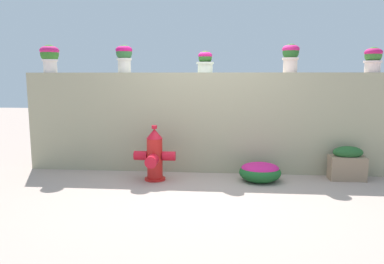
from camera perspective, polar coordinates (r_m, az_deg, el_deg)
The scene contains 10 objects.
ground_plane at distance 5.04m, azimuth 1.60°, elevation -9.00°, with size 24.00×24.00×0.00m, color #A59084.
stone_wall at distance 5.95m, azimuth 2.27°, elevation 1.46°, with size 5.75×0.28×1.57m, color tan.
potted_plant_0 at distance 6.54m, azimuth -20.85°, elevation 10.84°, with size 0.30×0.30×0.44m.
potted_plant_1 at distance 6.14m, azimuth -10.29°, elevation 11.38°, with size 0.26×0.26×0.44m.
potted_plant_2 at distance 5.88m, azimuth 2.02°, elevation 10.76°, with size 0.27×0.27×0.33m.
potted_plant_3 at distance 5.98m, azimuth 14.78°, elevation 11.24°, with size 0.26×0.26×0.43m.
potted_plant_4 at distance 6.31m, azimuth 25.84°, elevation 10.12°, with size 0.26×0.26×0.38m.
fire_hydrant at distance 5.49m, azimuth -5.74°, elevation -3.68°, with size 0.61×0.48×0.81m.
flower_bush_left at distance 5.55m, azimuth 10.32°, elevation -5.89°, with size 0.61×0.54×0.29m.
planter_box at distance 5.97m, azimuth 22.55°, elevation -4.49°, with size 0.51×0.26×0.50m.
Camera 1 is at (0.28, -4.80, 1.53)m, focal length 35.04 mm.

